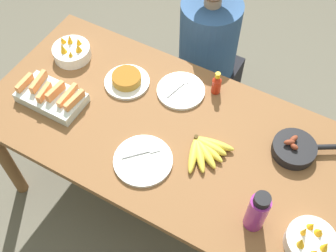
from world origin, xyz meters
The scene contains 13 objects.
ground_plane centered at (0.00, 0.00, 0.00)m, with size 14.00×14.00×0.00m, color #666051.
dining_table centered at (0.00, 0.00, 0.66)m, with size 1.77×0.86×0.75m.
banana_bunch centered at (0.20, -0.03, 0.77)m, with size 0.20×0.23×0.04m.
melon_tray centered at (-0.57, -0.12, 0.79)m, with size 0.32×0.19×0.10m.
skillet centered at (0.55, 0.17, 0.78)m, with size 0.31×0.23×0.08m.
frittata_plate_center centered at (-0.32, 0.15, 0.77)m, with size 0.23×0.23×0.06m.
empty_plate_near_front centered at (-0.06, 0.23, 0.76)m, with size 0.24×0.24×0.02m.
empty_plate_far_left centered at (-0.01, -0.20, 0.76)m, with size 0.26×0.26×0.02m.
fruit_bowl_mango centered at (0.74, -0.21, 0.79)m, with size 0.20×0.20×0.11m.
fruit_bowl_citrus centered at (-0.67, 0.17, 0.79)m, with size 0.20×0.20×0.12m.
water_bottle centered at (0.52, -0.23, 0.86)m, with size 0.08×0.08×0.23m.
hot_sauce_bottle centered at (0.09, 0.32, 0.81)m, with size 0.05×0.05×0.13m.
person_figure centered at (-0.13, 0.71, 0.49)m, with size 0.37×0.37×1.18m.
Camera 1 is at (0.54, -0.97, 2.36)m, focal length 45.00 mm.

